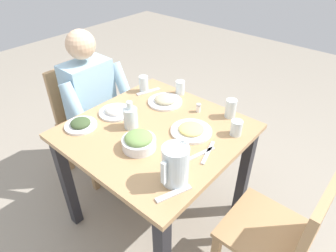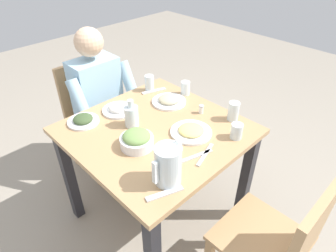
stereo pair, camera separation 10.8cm
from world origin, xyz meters
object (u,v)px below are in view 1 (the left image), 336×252
object	(u,v)px
water_pitcher	(175,165)
plate_dolmas	(81,124)
plate_fries	(191,130)
water_glass_center	(231,108)
dining_table	(156,147)
plate_beans	(165,100)
chair_far	(284,234)
oil_carafe	(131,119)
salt_shaker	(199,108)
salad_bowl	(139,141)
water_glass_near_left	(236,128)
water_glass_near_right	(144,84)
diner_near	(99,108)
plate_yoghurt	(115,111)
water_glass_far_left	(180,88)

from	to	relation	value
water_pitcher	plate_dolmas	xyz separation A→B (m)	(0.02, -0.67, -0.08)
plate_fries	water_glass_center	world-z (taller)	water_glass_center
dining_table	plate_beans	bearing A→B (deg)	-148.90
chair_far	oil_carafe	world-z (taller)	oil_carafe
water_glass_center	salt_shaker	bearing A→B (deg)	-65.73
water_glass_center	salad_bowl	bearing A→B (deg)	-19.94
water_glass_near_left	water_glass_near_right	distance (m)	0.72
diner_near	salt_shaker	size ratio (longest dim) A/B	21.54
chair_far	salad_bowl	distance (m)	0.83
chair_far	salad_bowl	world-z (taller)	chair_far
plate_yoghurt	plate_dolmas	bearing A→B (deg)	-11.26
plate_beans	plate_dolmas	distance (m)	0.54
water_pitcher	plate_fries	distance (m)	0.39
oil_carafe	diner_near	bearing A→B (deg)	-104.30
plate_yoghurt	salt_shaker	size ratio (longest dim) A/B	3.70
water_pitcher	salt_shaker	world-z (taller)	water_pitcher
oil_carafe	plate_yoghurt	bearing A→B (deg)	-101.59
diner_near	water_glass_far_left	xyz separation A→B (m)	(-0.36, 0.43, 0.16)
chair_far	water_glass_near_right	bearing A→B (deg)	-101.58
water_glass_far_left	water_glass_near_left	size ratio (longest dim) A/B	1.06
chair_far	plate_beans	xyz separation A→B (m)	(-0.22, -0.94, 0.28)
dining_table	plate_yoghurt	size ratio (longest dim) A/B	4.54
plate_dolmas	water_glass_center	distance (m)	0.87
water_pitcher	salad_bowl	bearing A→B (deg)	-101.79
plate_yoghurt	plate_beans	bearing A→B (deg)	153.58
chair_far	water_glass_far_left	world-z (taller)	chair_far
chair_far	salad_bowl	bearing A→B (deg)	-74.27
salad_bowl	water_glass_near_left	world-z (taller)	salad_bowl
oil_carafe	water_glass_center	bearing A→B (deg)	141.26
plate_beans	water_glass_far_left	world-z (taller)	water_glass_far_left
water_pitcher	oil_carafe	bearing A→B (deg)	-109.38
plate_fries	salt_shaker	xyz separation A→B (m)	(-0.20, -0.09, 0.01)
dining_table	water_glass_center	size ratio (longest dim) A/B	8.00
diner_near	water_glass_near_right	bearing A→B (deg)	135.43
plate_beans	plate_dolmas	size ratio (longest dim) A/B	1.21
salad_bowl	water_glass_center	size ratio (longest dim) A/B	1.54
salad_bowl	chair_far	bearing A→B (deg)	105.73
diner_near	plate_fries	world-z (taller)	diner_near
plate_yoghurt	salt_shaker	bearing A→B (deg)	132.88
water_glass_center	oil_carafe	bearing A→B (deg)	-38.74
water_pitcher	salt_shaker	xyz separation A→B (m)	(-0.54, -0.26, -0.07)
plate_fries	salt_shaker	distance (m)	0.22
salad_bowl	plate_fries	bearing A→B (deg)	156.62
salt_shaker	water_glass_center	bearing A→B (deg)	114.27
oil_carafe	salt_shaker	xyz separation A→B (m)	(-0.38, 0.19, -0.03)
salad_bowl	plate_beans	world-z (taller)	salad_bowl
dining_table	plate_dolmas	world-z (taller)	plate_dolmas
water_glass_near_left	water_glass_near_right	bearing A→B (deg)	-91.80
plate_dolmas	water_glass_near_left	size ratio (longest dim) A/B	2.11
plate_dolmas	salt_shaker	world-z (taller)	salt_shaker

